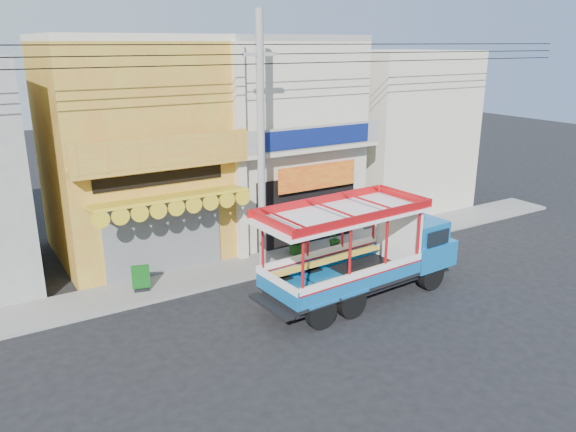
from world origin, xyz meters
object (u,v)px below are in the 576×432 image
object	(u,v)px
songthaew_truck	(372,248)
utility_pole	(265,134)
green_sign	(141,280)
potted_plant_a	(296,241)
potted_plant_b	(333,238)

from	to	relation	value
songthaew_truck	utility_pole	bearing A→B (deg)	122.42
green_sign	potted_plant_a	bearing A→B (deg)	1.88
utility_pole	green_sign	xyz separation A→B (m)	(-4.38, 0.62, -4.54)
utility_pole	potted_plant_b	distance (m)	5.44
utility_pole	green_sign	world-z (taller)	utility_pole
utility_pole	green_sign	bearing A→B (deg)	171.91
utility_pole	songthaew_truck	size ratio (longest dim) A/B	3.91
songthaew_truck	green_sign	size ratio (longest dim) A/B	8.04
utility_pole	potted_plant_a	distance (m)	4.82
potted_plant_b	green_sign	bearing A→B (deg)	54.20
songthaew_truck	green_sign	bearing A→B (deg)	148.79
green_sign	potted_plant_b	size ratio (longest dim) A/B	0.87
green_sign	songthaew_truck	bearing A→B (deg)	-31.21
green_sign	utility_pole	bearing A→B (deg)	-8.09
green_sign	potted_plant_a	world-z (taller)	potted_plant_a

